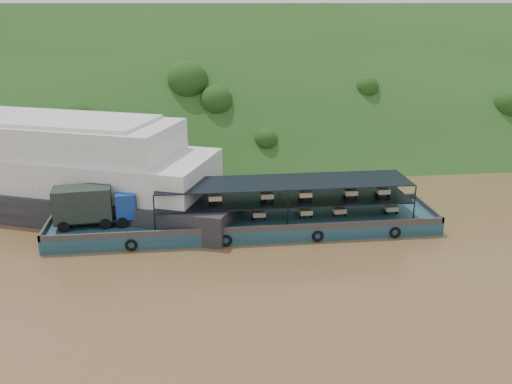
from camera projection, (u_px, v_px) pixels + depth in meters
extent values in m
plane|color=brown|center=(282.00, 235.00, 51.25)|extent=(160.00, 160.00, 0.00)
cube|color=#173814|center=(243.00, 142.00, 85.14)|extent=(140.00, 39.60, 39.60)
cube|color=#15334A|center=(245.00, 224.00, 52.28)|extent=(35.00, 7.00, 1.20)
cube|color=#592D19|center=(242.00, 203.00, 55.21)|extent=(35.00, 0.20, 0.50)
cube|color=#592D19|center=(249.00, 229.00, 48.81)|extent=(35.00, 0.20, 0.50)
cube|color=#592D19|center=(427.00, 207.00, 54.00)|extent=(0.20, 7.00, 0.50)
cube|color=#592D19|center=(48.00, 224.00, 50.01)|extent=(0.20, 7.00, 0.50)
torus|color=black|center=(131.00, 245.00, 47.81)|extent=(1.06, 0.26, 1.06)
torus|color=black|center=(226.00, 241.00, 48.72)|extent=(1.06, 0.26, 1.06)
torus|color=black|center=(318.00, 236.00, 49.64)|extent=(1.06, 0.26, 1.06)
torus|color=black|center=(395.00, 233.00, 50.44)|extent=(1.06, 0.26, 1.06)
cylinder|color=black|center=(64.00, 227.00, 48.68)|extent=(1.05, 0.44, 1.02)
cylinder|color=black|center=(66.00, 218.00, 50.66)|extent=(1.05, 0.44, 1.02)
cylinder|color=black|center=(105.00, 224.00, 49.35)|extent=(1.05, 0.44, 1.02)
cylinder|color=black|center=(106.00, 215.00, 51.34)|extent=(1.05, 0.44, 1.02)
cylinder|color=black|center=(122.00, 222.00, 49.63)|extent=(1.05, 0.44, 1.02)
cylinder|color=black|center=(123.00, 214.00, 51.62)|extent=(1.05, 0.44, 1.02)
cube|color=black|center=(96.00, 218.00, 50.14)|extent=(7.10, 2.83, 0.20)
cube|color=navy|center=(126.00, 204.00, 50.28)|extent=(1.94, 2.59, 2.24)
cube|color=black|center=(136.00, 199.00, 50.32)|extent=(0.24, 2.04, 0.92)
cube|color=black|center=(83.00, 203.00, 49.47)|extent=(5.09, 2.86, 2.85)
cube|color=black|center=(283.00, 199.00, 51.96)|extent=(23.00, 5.00, 0.12)
cube|color=black|center=(283.00, 182.00, 51.44)|extent=(23.00, 5.00, 0.08)
cylinder|color=black|center=(154.00, 214.00, 48.29)|extent=(0.12, 0.12, 3.30)
cylinder|color=black|center=(157.00, 195.00, 53.00)|extent=(0.12, 0.12, 3.30)
cylinder|color=black|center=(288.00, 209.00, 49.61)|extent=(0.12, 0.12, 3.30)
cylinder|color=black|center=(279.00, 191.00, 54.32)|extent=(0.12, 0.12, 3.30)
cylinder|color=black|center=(415.00, 203.00, 50.93)|extent=(0.12, 0.12, 3.30)
cylinder|color=black|center=(395.00, 186.00, 55.64)|extent=(0.12, 0.12, 3.30)
cylinder|color=black|center=(178.00, 214.00, 52.29)|extent=(0.12, 0.52, 0.52)
cylinder|color=black|center=(172.00, 221.00, 50.54)|extent=(0.14, 0.52, 0.52)
cylinder|color=black|center=(183.00, 221.00, 50.66)|extent=(0.14, 0.52, 0.52)
cube|color=beige|center=(178.00, 216.00, 50.82)|extent=(1.15, 1.50, 0.44)
cube|color=red|center=(178.00, 210.00, 51.85)|extent=(0.55, 0.80, 0.80)
cube|color=red|center=(177.00, 205.00, 51.50)|extent=(0.50, 0.10, 0.10)
cylinder|color=black|center=(224.00, 212.00, 52.78)|extent=(0.12, 0.52, 0.52)
cylinder|color=black|center=(220.00, 219.00, 51.03)|extent=(0.14, 0.52, 0.52)
cylinder|color=black|center=(231.00, 219.00, 51.14)|extent=(0.14, 0.52, 0.52)
cube|color=#C0B088|center=(225.00, 214.00, 51.31)|extent=(1.15, 1.50, 0.44)
cube|color=#B3130B|center=(224.00, 208.00, 52.33)|extent=(0.55, 0.80, 0.80)
cube|color=#B3130B|center=(224.00, 203.00, 51.99)|extent=(0.50, 0.10, 0.10)
cylinder|color=black|center=(257.00, 211.00, 53.13)|extent=(0.12, 0.52, 0.52)
cylinder|color=black|center=(253.00, 218.00, 51.38)|extent=(0.14, 0.52, 0.52)
cylinder|color=black|center=(264.00, 217.00, 51.49)|extent=(0.14, 0.52, 0.52)
cube|color=beige|center=(258.00, 213.00, 51.66)|extent=(1.15, 1.50, 0.44)
cube|color=red|center=(257.00, 206.00, 52.68)|extent=(0.55, 0.80, 0.80)
cube|color=red|center=(257.00, 202.00, 52.34)|extent=(0.50, 0.10, 0.10)
cylinder|color=black|center=(302.00, 209.00, 53.62)|extent=(0.12, 0.52, 0.52)
cylinder|color=black|center=(300.00, 216.00, 51.87)|extent=(0.14, 0.52, 0.52)
cylinder|color=black|center=(311.00, 215.00, 51.99)|extent=(0.14, 0.52, 0.52)
cube|color=beige|center=(305.00, 211.00, 52.15)|extent=(1.15, 1.50, 0.44)
cube|color=red|center=(303.00, 205.00, 53.18)|extent=(0.55, 0.80, 0.80)
cube|color=red|center=(303.00, 200.00, 52.83)|extent=(0.50, 0.10, 0.10)
cylinder|color=black|center=(335.00, 207.00, 53.99)|extent=(0.12, 0.52, 0.52)
cylinder|color=black|center=(334.00, 214.00, 52.23)|extent=(0.14, 0.52, 0.52)
cylinder|color=black|center=(345.00, 214.00, 52.35)|extent=(0.14, 0.52, 0.52)
cube|color=#BFB587|center=(339.00, 209.00, 52.51)|extent=(1.15, 1.50, 0.44)
cube|color=#AC140B|center=(336.00, 203.00, 53.54)|extent=(0.55, 0.80, 0.80)
cube|color=#AC140B|center=(336.00, 199.00, 53.19)|extent=(0.50, 0.10, 0.10)
cylinder|color=black|center=(385.00, 205.00, 54.55)|extent=(0.12, 0.52, 0.52)
cylinder|color=black|center=(386.00, 212.00, 52.80)|extent=(0.14, 0.52, 0.52)
cylinder|color=black|center=(396.00, 211.00, 52.91)|extent=(0.14, 0.52, 0.52)
cube|color=#C5BD8B|center=(390.00, 207.00, 53.08)|extent=(1.15, 1.50, 0.44)
cube|color=red|center=(386.00, 201.00, 54.10)|extent=(0.55, 0.80, 0.80)
cube|color=red|center=(387.00, 197.00, 53.75)|extent=(0.50, 0.10, 0.10)
cylinder|color=black|center=(172.00, 196.00, 51.70)|extent=(0.12, 0.52, 0.52)
cylinder|color=black|center=(166.00, 203.00, 49.95)|extent=(0.14, 0.52, 0.52)
cylinder|color=black|center=(178.00, 203.00, 50.06)|extent=(0.14, 0.52, 0.52)
cube|color=beige|center=(172.00, 198.00, 50.23)|extent=(1.15, 1.50, 0.44)
cube|color=red|center=(172.00, 192.00, 51.25)|extent=(0.55, 0.80, 0.80)
cube|color=red|center=(172.00, 187.00, 50.91)|extent=(0.50, 0.10, 0.10)
cylinder|color=black|center=(214.00, 195.00, 52.14)|extent=(0.12, 0.52, 0.52)
cylinder|color=black|center=(210.00, 201.00, 50.38)|extent=(0.14, 0.52, 0.52)
cylinder|color=black|center=(221.00, 201.00, 50.50)|extent=(0.14, 0.52, 0.52)
cube|color=beige|center=(215.00, 196.00, 50.66)|extent=(1.15, 1.50, 0.44)
cube|color=#BC0E0C|center=(214.00, 190.00, 51.69)|extent=(0.55, 0.80, 0.80)
cube|color=#BC0E0C|center=(214.00, 186.00, 51.34)|extent=(0.50, 0.10, 0.10)
cylinder|color=black|center=(264.00, 193.00, 52.67)|extent=(0.12, 0.52, 0.52)
cylinder|color=black|center=(261.00, 199.00, 50.91)|extent=(0.14, 0.52, 0.52)
cylinder|color=black|center=(272.00, 199.00, 51.03)|extent=(0.14, 0.52, 0.52)
cube|color=tan|center=(266.00, 194.00, 51.19)|extent=(1.15, 1.50, 0.44)
cube|color=#AF0B15|center=(265.00, 188.00, 52.22)|extent=(0.55, 0.80, 0.80)
cube|color=#AF0B15|center=(265.00, 184.00, 51.87)|extent=(0.50, 0.10, 0.10)
cylinder|color=black|center=(301.00, 191.00, 53.07)|extent=(0.12, 0.52, 0.52)
cylinder|color=black|center=(300.00, 198.00, 51.31)|extent=(0.14, 0.52, 0.52)
cylinder|color=black|center=(310.00, 197.00, 51.43)|extent=(0.14, 0.52, 0.52)
cube|color=beige|center=(304.00, 193.00, 51.59)|extent=(1.15, 1.50, 0.44)
cube|color=tan|center=(302.00, 187.00, 52.62)|extent=(0.55, 0.80, 0.80)
cube|color=tan|center=(303.00, 183.00, 52.27)|extent=(0.50, 0.10, 0.10)
cylinder|color=black|center=(345.00, 190.00, 53.55)|extent=(0.12, 0.52, 0.52)
cylinder|color=black|center=(345.00, 196.00, 51.80)|extent=(0.14, 0.52, 0.52)
cylinder|color=black|center=(356.00, 196.00, 51.91)|extent=(0.14, 0.52, 0.52)
cube|color=#C2B589|center=(350.00, 191.00, 52.08)|extent=(1.15, 1.50, 0.44)
cube|color=#B80C13|center=(346.00, 185.00, 53.10)|extent=(0.55, 0.80, 0.80)
cube|color=#B80C13|center=(347.00, 181.00, 52.76)|extent=(0.50, 0.10, 0.10)
cylinder|color=black|center=(377.00, 188.00, 53.90)|extent=(0.12, 0.52, 0.52)
cylinder|color=black|center=(378.00, 195.00, 52.15)|extent=(0.14, 0.52, 0.52)
cylinder|color=black|center=(388.00, 194.00, 52.26)|extent=(0.14, 0.52, 0.52)
cube|color=#CABD8F|center=(382.00, 190.00, 52.43)|extent=(1.15, 1.50, 0.44)
cube|color=#C9B98E|center=(378.00, 184.00, 53.45)|extent=(0.55, 0.80, 0.80)
cube|color=#C9B98E|center=(379.00, 180.00, 53.11)|extent=(0.50, 0.10, 0.10)
cube|color=black|center=(28.00, 191.00, 58.82)|extent=(46.93, 28.00, 2.76)
cube|color=silver|center=(24.00, 163.00, 57.87)|extent=(40.11, 24.33, 3.22)
cube|color=silver|center=(20.00, 133.00, 56.89)|extent=(33.29, 20.66, 2.99)
cube|color=silver|center=(18.00, 117.00, 56.36)|extent=(28.59, 17.86, 0.34)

